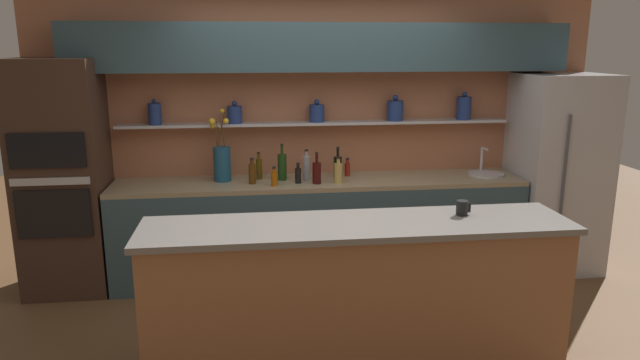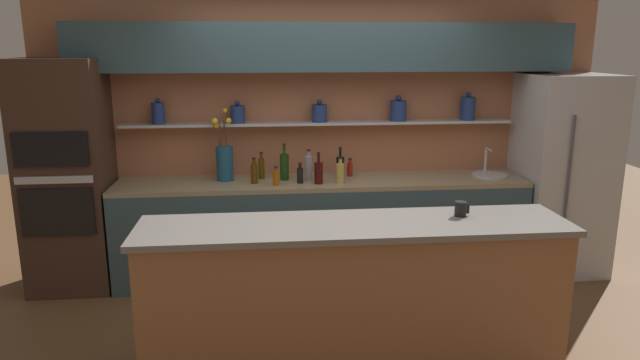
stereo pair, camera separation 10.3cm
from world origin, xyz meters
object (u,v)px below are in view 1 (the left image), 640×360
bottle_sauce_1 (298,175)px  bottle_wine_5 (338,166)px  bottle_oil_8 (259,168)px  bottle_spirit_9 (338,172)px  bottle_sauce_3 (347,168)px  oven_tower (63,178)px  bottle_wine_4 (282,167)px  coffee_mug (462,208)px  bottle_wine_7 (317,172)px  refrigerator (557,173)px  bottle_spirit_6 (252,173)px  flower_vase (222,161)px  bottle_spirit_2 (307,167)px  bottle_sauce_0 (274,178)px  sink_fixture (486,173)px

bottle_sauce_1 → bottle_wine_5: bearing=25.3°
bottle_oil_8 → bottle_spirit_9: size_ratio=1.07×
bottle_sauce_3 → bottle_oil_8: bottle_oil_8 is taller
bottle_oil_8 → oven_tower: bearing=-176.2°
bottle_wine_4 → coffee_mug: bottle_wine_4 is taller
bottle_wine_5 → bottle_wine_7: 0.31m
refrigerator → oven_tower: (-4.47, 0.04, 0.08)m
oven_tower → bottle_spirit_6: size_ratio=8.72×
flower_vase → bottle_spirit_6: 0.31m
bottle_wine_5 → bottle_spirit_9: bottle_wine_5 is taller
bottle_spirit_9 → coffee_mug: size_ratio=2.40×
bottle_spirit_2 → bottle_oil_8: bearing=166.2°
oven_tower → bottle_spirit_9: size_ratio=8.59×
flower_vase → bottle_sauce_0: (0.45, -0.24, -0.11)m
bottle_spirit_2 → bottle_wine_7: 0.15m
bottle_sauce_0 → bottle_spirit_2: size_ratio=0.60×
flower_vase → bottle_spirit_9: bearing=-11.5°
sink_fixture → oven_tower: bearing=-179.8°
sink_fixture → bottle_sauce_3: (-1.30, 0.13, 0.05)m
oven_tower → sink_fixture: (3.78, 0.01, -0.06)m
bottle_sauce_3 → bottle_oil_8: (-0.82, -0.03, 0.03)m
flower_vase → bottle_oil_8: 0.34m
sink_fixture → bottle_wine_4: bottle_wine_4 is taller
bottle_sauce_3 → bottle_wine_7: 0.42m
bottle_sauce_0 → bottle_wine_7: size_ratio=0.60×
bottle_spirit_6 → bottle_spirit_2: bearing=7.6°
bottle_sauce_0 → coffee_mug: (1.17, -1.35, 0.08)m
bottle_spirit_9 → flower_vase: bearing=168.5°
bottle_sauce_0 → bottle_oil_8: size_ratio=0.68×
oven_tower → bottle_wine_7: bearing=-3.3°
refrigerator → bottle_sauce_3: 1.99m
oven_tower → bottle_oil_8: oven_tower is taller
sink_fixture → bottle_sauce_0: bearing=-175.0°
bottle_sauce_0 → bottle_sauce_3: size_ratio=1.00×
bottle_sauce_1 → coffee_mug: 1.72m
bottle_wine_5 → refrigerator: bearing=-3.4°
bottle_wine_4 → bottle_wine_7: bottle_wine_4 is taller
bottle_spirit_6 → coffee_mug: (1.36, -1.46, 0.05)m
bottle_wine_7 → bottle_spirit_9: 0.19m
bottle_wine_5 → oven_tower: bearing=-177.9°
refrigerator → bottle_wine_4: refrigerator is taller
bottle_wine_4 → refrigerator: bearing=-1.9°
bottle_spirit_6 → bottle_spirit_9: 0.76m
bottle_wine_4 → bottle_wine_7: size_ratio=1.17×
bottle_sauce_3 → bottle_spirit_6: bearing=-167.4°
bottle_sauce_1 → bottle_spirit_6: 0.40m
flower_vase → sink_fixture: flower_vase is taller
refrigerator → sink_fixture: refrigerator is taller
bottle_sauce_0 → bottle_spirit_6: (-0.19, 0.10, 0.03)m
bottle_sauce_3 → bottle_spirit_9: size_ratio=0.72×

